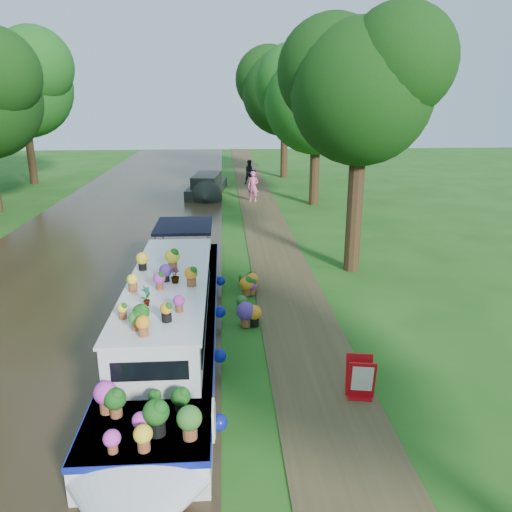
# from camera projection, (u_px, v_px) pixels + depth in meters

# --- Properties ---
(ground) EXTENTS (100.00, 100.00, 0.00)m
(ground) POSITION_uv_depth(u_px,v_px,m) (254.00, 304.00, 15.42)
(ground) COLOR #1C4F13
(ground) RESTS_ON ground
(canal_water) EXTENTS (10.00, 100.00, 0.02)m
(canal_water) POSITION_uv_depth(u_px,v_px,m) (56.00, 309.00, 15.04)
(canal_water) COLOR black
(canal_water) RESTS_ON ground
(towpath) EXTENTS (2.20, 100.00, 0.03)m
(towpath) POSITION_uv_depth(u_px,v_px,m) (292.00, 302.00, 15.49)
(towpath) COLOR #43381F
(towpath) RESTS_ON ground
(plant_boat) EXTENTS (2.29, 13.52, 2.31)m
(plant_boat) POSITION_uv_depth(u_px,v_px,m) (170.00, 317.00, 12.41)
(plant_boat) COLOR silver
(plant_boat) RESTS_ON canal_water
(tree_near_overhang) EXTENTS (5.52, 5.28, 8.99)m
(tree_near_overhang) POSITION_uv_depth(u_px,v_px,m) (361.00, 82.00, 16.59)
(tree_near_overhang) COLOR black
(tree_near_overhang) RESTS_ON ground
(tree_near_mid) EXTENTS (6.90, 6.60, 9.40)m
(tree_near_mid) POSITION_uv_depth(u_px,v_px,m) (317.00, 92.00, 28.11)
(tree_near_mid) COLOR black
(tree_near_mid) RESTS_ON ground
(tree_near_far) EXTENTS (7.59, 7.26, 10.30)m
(tree_near_far) POSITION_uv_depth(u_px,v_px,m) (285.00, 85.00, 38.38)
(tree_near_far) COLOR black
(tree_near_far) RESTS_ON ground
(tree_far_d) EXTENTS (8.05, 7.70, 10.85)m
(tree_far_d) POSITION_uv_depth(u_px,v_px,m) (21.00, 79.00, 35.20)
(tree_far_d) COLOR black
(tree_far_d) RESTS_ON ground
(second_boat) EXTENTS (2.69, 7.07, 1.33)m
(second_boat) POSITION_uv_depth(u_px,v_px,m) (207.00, 186.00, 32.95)
(second_boat) COLOR black
(second_boat) RESTS_ON canal_water
(sandwich_board) EXTENTS (0.59, 0.53, 0.90)m
(sandwich_board) POSITION_uv_depth(u_px,v_px,m) (360.00, 379.00, 10.45)
(sandwich_board) COLOR #B70D11
(sandwich_board) RESTS_ON towpath
(pedestrian_pink) EXTENTS (0.79, 0.66, 1.85)m
(pedestrian_pink) POSITION_uv_depth(u_px,v_px,m) (253.00, 186.00, 30.43)
(pedestrian_pink) COLOR #CC546F
(pedestrian_pink) RESTS_ON towpath
(pedestrian_dark) EXTENTS (0.96, 0.80, 1.77)m
(pedestrian_dark) POSITION_uv_depth(u_px,v_px,m) (250.00, 172.00, 36.66)
(pedestrian_dark) COLOR black
(pedestrian_dark) RESTS_ON towpath
(verge_plant) EXTENTS (0.39, 0.35, 0.41)m
(verge_plant) POSITION_uv_depth(u_px,v_px,m) (252.00, 275.00, 17.32)
(verge_plant) COLOR #1C5E22
(verge_plant) RESTS_ON ground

